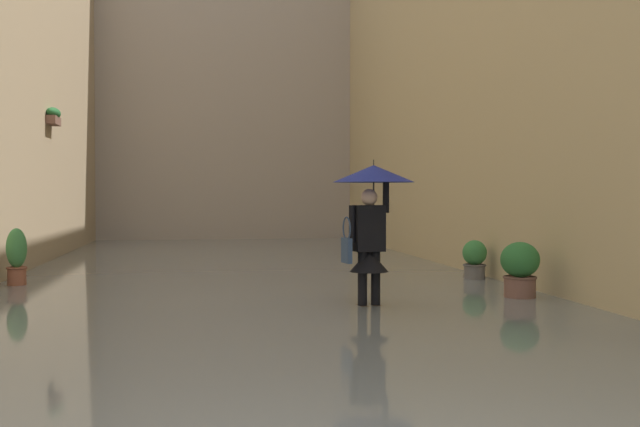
% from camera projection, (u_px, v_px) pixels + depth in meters
% --- Properties ---
extents(ground_plane, '(60.00, 60.00, 0.00)m').
position_uv_depth(ground_plane, '(248.00, 279.00, 13.59)').
color(ground_plane, '#605B56').
extents(flood_water, '(8.87, 27.53, 0.10)m').
position_uv_depth(flood_water, '(248.00, 277.00, 13.58)').
color(flood_water, slate).
rests_on(flood_water, ground_plane).
extents(building_facade_far, '(11.67, 1.80, 11.57)m').
position_uv_depth(building_facade_far, '(225.00, 65.00, 24.95)').
color(building_facade_far, '#A89989').
rests_on(building_facade_far, ground_plane).
extents(person_wading, '(1.05, 1.05, 1.97)m').
position_uv_depth(person_wading, '(371.00, 204.00, 9.71)').
color(person_wading, '#2D2319').
rests_on(person_wading, ground_plane).
extents(potted_plant_near_left, '(0.41, 0.41, 0.75)m').
position_uv_depth(potted_plant_near_left, '(475.00, 261.00, 12.78)').
color(potted_plant_near_left, '#66605B').
rests_on(potted_plant_near_left, ground_plane).
extents(potted_plant_mid_left, '(0.54, 0.54, 0.87)m').
position_uv_depth(potted_plant_mid_left, '(520.00, 270.00, 10.48)').
color(potted_plant_mid_left, brown).
rests_on(potted_plant_mid_left, ground_plane).
extents(potted_plant_near_right, '(0.32, 0.32, 0.99)m').
position_uv_depth(potted_plant_near_right, '(17.00, 259.00, 11.90)').
color(potted_plant_near_right, '#9E563D').
rests_on(potted_plant_near_right, ground_plane).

